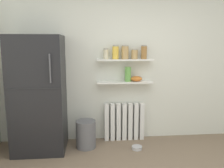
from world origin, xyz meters
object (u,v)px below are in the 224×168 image
object	(u,v)px
storage_jar_0	(106,54)
shelf_bowl	(136,79)
radiator	(124,122)
storage_jar_4	(144,52)
trash_bin	(86,134)
refrigerator	(39,94)
storage_jar_2	(125,52)
vase	(128,74)
storage_jar_1	(115,52)
storage_jar_3	(135,54)
pet_food_bowl	(137,148)

from	to	relation	value
storage_jar_0	shelf_bowl	world-z (taller)	storage_jar_0
radiator	storage_jar_4	distance (m)	1.24
trash_bin	refrigerator	bearing A→B (deg)	179.49
storage_jar_2	vase	size ratio (longest dim) A/B	0.93
radiator	vase	world-z (taller)	vase
storage_jar_4	vase	world-z (taller)	storage_jar_4
shelf_bowl	trash_bin	bearing A→B (deg)	-164.79
radiator	storage_jar_4	bearing A→B (deg)	-5.41
storage_jar_1	trash_bin	bearing A→B (deg)	-155.07
refrigerator	storage_jar_1	world-z (taller)	refrigerator
refrigerator	storage_jar_2	world-z (taller)	refrigerator
storage_jar_2	refrigerator	bearing A→B (deg)	-170.57
radiator	storage_jar_3	bearing A→B (deg)	-10.73
storage_jar_2	storage_jar_4	bearing A→B (deg)	0.00
radiator	storage_jar_1	size ratio (longest dim) A/B	3.03
storage_jar_1	vase	bearing A→B (deg)	0.00
vase	trash_bin	world-z (taller)	vase
radiator	storage_jar_1	world-z (taller)	storage_jar_1
trash_bin	radiator	bearing A→B (deg)	21.75
storage_jar_2	pet_food_bowl	world-z (taller)	storage_jar_2
storage_jar_0	shelf_bowl	distance (m)	0.66
storage_jar_2	shelf_bowl	distance (m)	0.49
storage_jar_2	pet_food_bowl	xyz separation A→B (m)	(0.15, -0.38, -1.50)
shelf_bowl	pet_food_bowl	xyz separation A→B (m)	(-0.05, -0.38, -1.06)
refrigerator	trash_bin	bearing A→B (deg)	-0.51
storage_jar_3	vase	bearing A→B (deg)	180.00
storage_jar_3	storage_jar_4	bearing A→B (deg)	0.00
refrigerator	radiator	world-z (taller)	refrigerator
radiator	storage_jar_0	distance (m)	1.22
vase	trash_bin	distance (m)	1.20
storage_jar_4	trash_bin	distance (m)	1.65
storage_jar_3	shelf_bowl	world-z (taller)	storage_jar_3
refrigerator	storage_jar_3	world-z (taller)	refrigerator
storage_jar_1	storage_jar_3	distance (m)	0.32
storage_jar_3	storage_jar_1	bearing A→B (deg)	180.00
storage_jar_0	pet_food_bowl	bearing A→B (deg)	-39.57
storage_jar_0	vase	bearing A→B (deg)	0.00
radiator	storage_jar_4	xyz separation A→B (m)	(0.32, -0.03, 1.20)
storage_jar_3	pet_food_bowl	distance (m)	1.52
storage_jar_0	pet_food_bowl	xyz separation A→B (m)	(0.47, -0.38, -1.48)
storage_jar_3	vase	size ratio (longest dim) A/B	0.69
storage_jar_3	vase	xyz separation A→B (m)	(-0.11, 0.00, -0.34)
storage_jar_2	trash_bin	bearing A→B (deg)	-160.53
radiator	trash_bin	xyz separation A→B (m)	(-0.66, -0.26, -0.10)
refrigerator	storage_jar_0	world-z (taller)	refrigerator
refrigerator	vase	bearing A→B (deg)	9.09
radiator	storage_jar_4	size ratio (longest dim) A/B	3.02
storage_jar_2	radiator	bearing A→B (deg)	90.00
refrigerator	shelf_bowl	world-z (taller)	refrigerator
vase	refrigerator	bearing A→B (deg)	-170.91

